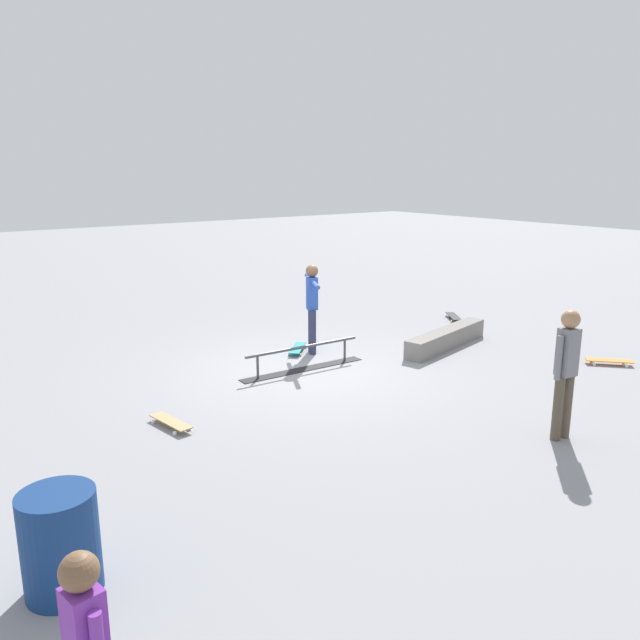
{
  "coord_description": "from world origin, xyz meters",
  "views": [
    {
      "loc": [
        6.07,
        8.65,
        3.46
      ],
      "look_at": [
        0.05,
        0.47,
        1.0
      ],
      "focal_mm": 35.27,
      "sensor_mm": 36.0,
      "label": 1
    }
  ],
  "objects": [
    {
      "name": "loose_skateboard_orange",
      "position": [
        -4.57,
        3.02,
        0.07
      ],
      "size": [
        0.69,
        0.73,
        0.09
      ],
      "rotation": [
        0.0,
        0.0,
        2.31
      ],
      "color": "orange",
      "rests_on": "ground_plane"
    },
    {
      "name": "ground_plane",
      "position": [
        0.0,
        0.0,
        0.0
      ],
      "size": [
        60.0,
        60.0,
        0.0
      ],
      "primitive_type": "plane",
      "color": "gray"
    },
    {
      "name": "loose_skateboard_black",
      "position": [
        -4.96,
        -1.03,
        0.07
      ],
      "size": [
        0.61,
        0.77,
        0.09
      ],
      "rotation": [
        0.0,
        0.0,
        0.98
      ],
      "color": "black",
      "rests_on": "ground_plane"
    },
    {
      "name": "grind_rail",
      "position": [
        0.05,
        -0.03,
        0.19
      ],
      "size": [
        2.43,
        0.34,
        0.44
      ],
      "rotation": [
        0.0,
        0.0,
        -0.04
      ],
      "color": "black",
      "rests_on": "ground_plane"
    },
    {
      "name": "skateboard_main",
      "position": [
        -0.5,
        -1.0,
        0.07
      ],
      "size": [
        0.71,
        0.71,
        0.09
      ],
      "rotation": [
        0.0,
        0.0,
        3.93
      ],
      "color": "teal",
      "rests_on": "ground_plane"
    },
    {
      "name": "loose_skateboard_natural",
      "position": [
        2.95,
        0.96,
        0.07
      ],
      "size": [
        0.35,
        0.82,
        0.09
      ],
      "rotation": [
        0.0,
        0.0,
        1.72
      ],
      "color": "tan",
      "rests_on": "ground_plane"
    },
    {
      "name": "bystander_grey_shirt",
      "position": [
        -1.02,
        4.35,
        0.98
      ],
      "size": [
        0.39,
        0.24,
        1.73
      ],
      "rotation": [
        0.0,
        0.0,
        3.03
      ],
      "color": "brown",
      "rests_on": "ground_plane"
    },
    {
      "name": "skate_ledge",
      "position": [
        -3.06,
        0.48,
        0.18
      ],
      "size": [
        2.55,
        0.95,
        0.36
      ],
      "primitive_type": "cube",
      "rotation": [
        0.0,
        0.0,
        0.24
      ],
      "color": "gray",
      "rests_on": "ground_plane"
    },
    {
      "name": "trash_bin",
      "position": [
        5.07,
        3.67,
        0.45
      ],
      "size": [
        0.63,
        0.63,
        0.9
      ],
      "primitive_type": "cylinder",
      "color": "navy",
      "rests_on": "ground_plane"
    },
    {
      "name": "skater_main",
      "position": [
        -0.69,
        -0.77,
        1.0
      ],
      "size": [
        0.69,
        1.27,
        1.71
      ],
      "rotation": [
        0.0,
        0.0,
        1.1
      ],
      "color": "#2D3351",
      "rests_on": "ground_plane"
    }
  ]
}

